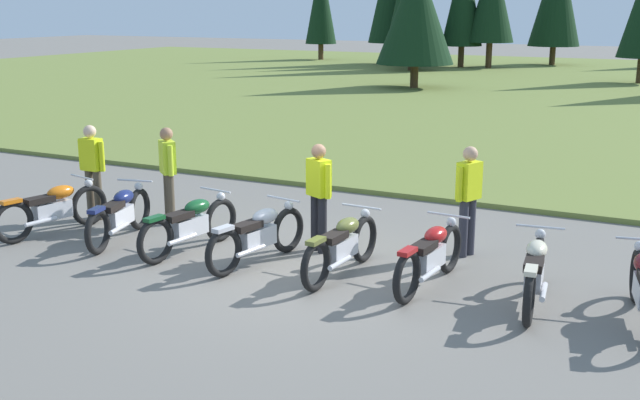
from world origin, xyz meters
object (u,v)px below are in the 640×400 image
object	(u,v)px
motorcycle_british_green	(190,224)
rider_near_row_end	(468,194)
motorcycle_cream	(535,272)
motorcycle_silver	(258,235)
rider_with_back_turned	(92,166)
rider_in_hivis_vest	(319,191)
rider_checking_bike	(168,169)
motorcycle_olive	(342,245)
motorcycle_navy	(120,214)
motorcycle_orange	(53,208)
motorcycle_red	(430,256)

from	to	relation	value
motorcycle_british_green	rider_near_row_end	xyz separation A→B (m)	(3.80, 1.74, 0.51)
rider_near_row_end	motorcycle_cream	bearing A→B (deg)	-49.48
motorcycle_silver	rider_with_back_turned	bearing A→B (deg)	168.27
motorcycle_cream	rider_in_hivis_vest	world-z (taller)	rider_in_hivis_vest
rider_checking_bike	motorcycle_olive	bearing A→B (deg)	-16.07
motorcycle_olive	rider_with_back_turned	xyz separation A→B (m)	(-5.17, 0.71, 0.51)
rider_checking_bike	motorcycle_navy	bearing A→B (deg)	-92.38
rider_checking_bike	rider_with_back_turned	bearing A→B (deg)	-163.92
motorcycle_british_green	motorcycle_navy	bearing A→B (deg)	-178.97
motorcycle_cream	motorcycle_orange	bearing A→B (deg)	-176.96
motorcycle_olive	rider_near_row_end	size ratio (longest dim) A/B	1.26
motorcycle_navy	motorcycle_olive	size ratio (longest dim) A/B	0.98
motorcycle_silver	rider_with_back_turned	xyz separation A→B (m)	(-3.86, 0.80, 0.51)
motorcycle_navy	rider_with_back_turned	world-z (taller)	rider_with_back_turned
rider_near_row_end	rider_checking_bike	xyz separation A→B (m)	(-5.11, -0.56, 0.00)
rider_with_back_turned	motorcycle_olive	bearing A→B (deg)	-7.87
motorcycle_silver	motorcycle_red	xyz separation A→B (m)	(2.55, 0.21, 0.00)
motorcycle_british_green	motorcycle_olive	world-z (taller)	same
motorcycle_red	motorcycle_cream	xyz separation A→B (m)	(1.38, -0.03, 0.00)
motorcycle_silver	rider_checking_bike	bearing A→B (deg)	154.71
motorcycle_silver	rider_with_back_turned	world-z (taller)	rider_with_back_turned
motorcycle_orange	motorcycle_cream	xyz separation A→B (m)	(7.73, 0.41, 0.00)
motorcycle_red	motorcycle_cream	size ratio (longest dim) A/B	1.00
motorcycle_red	rider_near_row_end	bearing A→B (deg)	88.31
rider_near_row_end	rider_checking_bike	distance (m)	5.14
motorcycle_red	rider_with_back_turned	xyz separation A→B (m)	(-6.41, 0.59, 0.51)
motorcycle_cream	motorcycle_british_green	bearing A→B (deg)	-177.99
motorcycle_silver	motorcycle_cream	size ratio (longest dim) A/B	1.00
motorcycle_orange	rider_checking_bike	bearing A→B (deg)	47.76
rider_in_hivis_vest	rider_checking_bike	size ratio (longest dim) A/B	1.00
motorcycle_british_green	rider_checking_bike	distance (m)	1.83
motorcycle_navy	rider_in_hivis_vest	xyz separation A→B (m)	(3.09, 0.94, 0.51)
motorcycle_orange	motorcycle_navy	size ratio (longest dim) A/B	1.00
motorcycle_cream	rider_near_row_end	world-z (taller)	rider_near_row_end
motorcycle_orange	rider_near_row_end	world-z (taller)	rider_near_row_end
motorcycle_navy	rider_checking_bike	distance (m)	1.31
motorcycle_silver	rider_near_row_end	distance (m)	3.17
motorcycle_red	rider_checking_bike	bearing A→B (deg)	169.09
motorcycle_orange	motorcycle_british_green	size ratio (longest dim) A/B	0.99
motorcycle_olive	rider_in_hivis_vest	bearing A→B (deg)	133.40
rider_with_back_turned	rider_near_row_end	world-z (taller)	same
rider_near_row_end	rider_in_hivis_vest	size ratio (longest dim) A/B	1.00
motorcycle_olive	rider_near_row_end	xyz separation A→B (m)	(1.29, 1.66, 0.51)
motorcycle_cream	motorcycle_navy	bearing A→B (deg)	-178.19
motorcycle_silver	motorcycle_cream	bearing A→B (deg)	2.72
motorcycle_navy	rider_near_row_end	bearing A→B (deg)	18.87
motorcycle_navy	motorcycle_red	bearing A→B (deg)	2.59
motorcycle_navy	rider_near_row_end	size ratio (longest dim) A/B	1.24
motorcycle_orange	motorcycle_british_green	xyz separation A→B (m)	(2.59, 0.23, 0.00)
motorcycle_navy	motorcycle_silver	size ratio (longest dim) A/B	0.99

